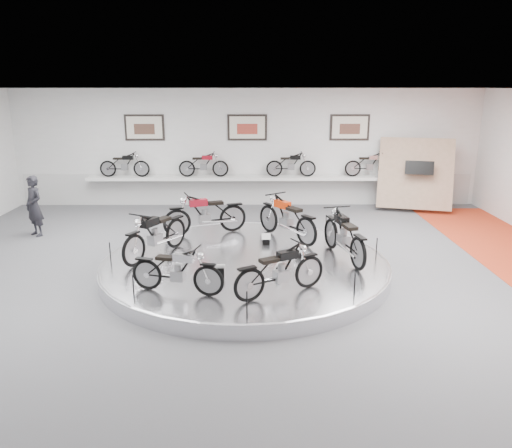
{
  "coord_description": "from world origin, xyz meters",
  "views": [
    {
      "loc": [
        0.16,
        -10.28,
        4.08
      ],
      "look_at": [
        0.25,
        0.6,
        1.05
      ],
      "focal_mm": 35.0,
      "sensor_mm": 36.0,
      "label": 1
    }
  ],
  "objects_px": {
    "bike_a": "(287,218)",
    "bike_f": "(344,235)",
    "display_platform": "(245,266)",
    "visitor": "(34,206)",
    "bike_e": "(280,270)",
    "shelf": "(247,178)",
    "bike_b": "(205,214)",
    "bike_d": "(177,270)",
    "bike_c": "(155,234)"
  },
  "relations": [
    {
      "from": "shelf",
      "to": "bike_b",
      "type": "xyz_separation_m",
      "value": [
        -1.07,
        -4.37,
        -0.15
      ]
    },
    {
      "from": "bike_f",
      "to": "visitor",
      "type": "distance_m",
      "value": 8.6
    },
    {
      "from": "shelf",
      "to": "bike_e",
      "type": "bearing_deg",
      "value": -85.33
    },
    {
      "from": "bike_c",
      "to": "bike_e",
      "type": "height_order",
      "value": "bike_c"
    },
    {
      "from": "bike_b",
      "to": "visitor",
      "type": "bearing_deg",
      "value": -29.49
    },
    {
      "from": "shelf",
      "to": "visitor",
      "type": "distance_m",
      "value": 6.84
    },
    {
      "from": "display_platform",
      "to": "bike_a",
      "type": "height_order",
      "value": "bike_a"
    },
    {
      "from": "display_platform",
      "to": "bike_c",
      "type": "distance_m",
      "value": 2.16
    },
    {
      "from": "bike_f",
      "to": "visitor",
      "type": "height_order",
      "value": "visitor"
    },
    {
      "from": "bike_a",
      "to": "bike_e",
      "type": "height_order",
      "value": "bike_a"
    },
    {
      "from": "bike_d",
      "to": "visitor",
      "type": "relative_size",
      "value": 0.92
    },
    {
      "from": "bike_b",
      "to": "shelf",
      "type": "bearing_deg",
      "value": -122.56
    },
    {
      "from": "bike_e",
      "to": "bike_f",
      "type": "bearing_deg",
      "value": 22.95
    },
    {
      "from": "display_platform",
      "to": "bike_d",
      "type": "relative_size",
      "value": 4.1
    },
    {
      "from": "bike_d",
      "to": "bike_e",
      "type": "xyz_separation_m",
      "value": [
        1.93,
        -0.09,
        0.03
      ]
    },
    {
      "from": "display_platform",
      "to": "visitor",
      "type": "height_order",
      "value": "visitor"
    },
    {
      "from": "bike_d",
      "to": "bike_a",
      "type": "bearing_deg",
      "value": 71.52
    },
    {
      "from": "bike_b",
      "to": "bike_f",
      "type": "xyz_separation_m",
      "value": [
        3.28,
        -1.96,
        0.0
      ]
    },
    {
      "from": "bike_f",
      "to": "shelf",
      "type": "bearing_deg",
      "value": 5.97
    },
    {
      "from": "bike_a",
      "to": "bike_e",
      "type": "xyz_separation_m",
      "value": [
        -0.36,
        -3.51,
        -0.07
      ]
    },
    {
      "from": "display_platform",
      "to": "visitor",
      "type": "relative_size",
      "value": 3.76
    },
    {
      "from": "display_platform",
      "to": "bike_a",
      "type": "relative_size",
      "value": 3.36
    },
    {
      "from": "bike_e",
      "to": "bike_d",
      "type": "bearing_deg",
      "value": 147.62
    },
    {
      "from": "display_platform",
      "to": "shelf",
      "type": "distance_m",
      "value": 6.46
    },
    {
      "from": "bike_a",
      "to": "bike_f",
      "type": "distance_m",
      "value": 1.92
    },
    {
      "from": "bike_a",
      "to": "visitor",
      "type": "height_order",
      "value": "visitor"
    },
    {
      "from": "bike_b",
      "to": "bike_c",
      "type": "relative_size",
      "value": 1.01
    },
    {
      "from": "bike_c",
      "to": "bike_d",
      "type": "height_order",
      "value": "bike_c"
    },
    {
      "from": "bike_b",
      "to": "bike_d",
      "type": "height_order",
      "value": "bike_b"
    },
    {
      "from": "shelf",
      "to": "bike_b",
      "type": "relative_size",
      "value": 5.84
    },
    {
      "from": "shelf",
      "to": "bike_b",
      "type": "distance_m",
      "value": 4.5
    },
    {
      "from": "bike_b",
      "to": "bike_e",
      "type": "height_order",
      "value": "bike_b"
    },
    {
      "from": "bike_c",
      "to": "visitor",
      "type": "distance_m",
      "value": 4.71
    },
    {
      "from": "display_platform",
      "to": "shelf",
      "type": "height_order",
      "value": "shelf"
    },
    {
      "from": "bike_d",
      "to": "visitor",
      "type": "xyz_separation_m",
      "value": [
        -4.65,
        4.77,
        0.09
      ]
    },
    {
      "from": "display_platform",
      "to": "shelf",
      "type": "xyz_separation_m",
      "value": [
        0.0,
        6.4,
        0.85
      ]
    },
    {
      "from": "visitor",
      "to": "bike_d",
      "type": "bearing_deg",
      "value": -8.25
    },
    {
      "from": "bike_b",
      "to": "visitor",
      "type": "height_order",
      "value": "visitor"
    },
    {
      "from": "bike_c",
      "to": "bike_d",
      "type": "distance_m",
      "value": 2.23
    },
    {
      "from": "bike_b",
      "to": "visitor",
      "type": "xyz_separation_m",
      "value": [
        -4.83,
        0.91,
        -0.0
      ]
    },
    {
      "from": "bike_c",
      "to": "bike_e",
      "type": "relative_size",
      "value": 1.12
    },
    {
      "from": "bike_d",
      "to": "display_platform",
      "type": "bearing_deg",
      "value": 71.07
    },
    {
      "from": "display_platform",
      "to": "bike_b",
      "type": "distance_m",
      "value": 2.4
    },
    {
      "from": "bike_a",
      "to": "bike_d",
      "type": "relative_size",
      "value": 1.22
    },
    {
      "from": "shelf",
      "to": "visitor",
      "type": "bearing_deg",
      "value": -149.58
    },
    {
      "from": "bike_a",
      "to": "bike_f",
      "type": "xyz_separation_m",
      "value": [
        1.18,
        -1.51,
        -0.0
      ]
    },
    {
      "from": "bike_d",
      "to": "visitor",
      "type": "height_order",
      "value": "visitor"
    },
    {
      "from": "bike_f",
      "to": "bike_e",
      "type": "bearing_deg",
      "value": 129.21
    },
    {
      "from": "shelf",
      "to": "bike_b",
      "type": "bearing_deg",
      "value": -103.7
    },
    {
      "from": "bike_e",
      "to": "bike_f",
      "type": "distance_m",
      "value": 2.53
    }
  ]
}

